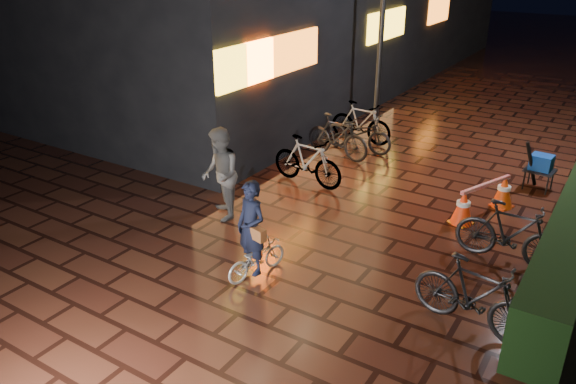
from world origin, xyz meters
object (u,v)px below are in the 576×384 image
Objects in this scene: bystander_person at (220,174)px; cyclist at (254,242)px; traffic_barrier at (484,199)px; cart_assembly at (540,164)px.

cyclist is at bearing 6.98° from bystander_person.
traffic_barrier is 1.47× the size of cart_assembly.
bystander_person is at bearing -146.28° from traffic_barrier.
cyclist is at bearing -117.29° from cart_assembly.
cart_assembly is (0.67, 1.91, 0.24)m from traffic_barrier.
bystander_person reaches higher than cyclist.
bystander_person reaches higher than cart_assembly.
cyclist is 4.98m from traffic_barrier.
traffic_barrier is at bearing 78.90° from bystander_person.
cyclist is 1.00× the size of traffic_barrier.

